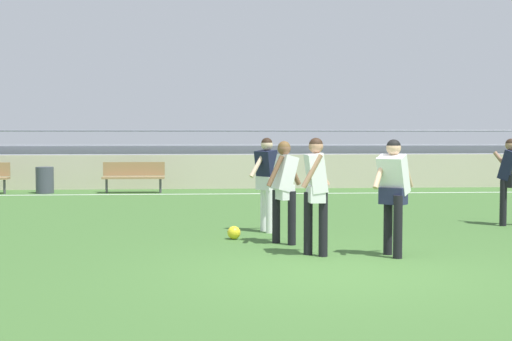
# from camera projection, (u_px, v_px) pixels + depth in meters

# --- Properties ---
(ground_plane) EXTENTS (160.00, 160.00, 0.00)m
(ground_plane) POSITION_uv_depth(u_px,v_px,m) (334.00, 272.00, 9.12)
(ground_plane) COLOR #3D662D
(field_line_sideline) EXTENTS (44.00, 0.12, 0.01)m
(field_line_sideline) POSITION_uv_depth(u_px,v_px,m) (262.00, 194.00, 20.65)
(field_line_sideline) COLOR white
(field_line_sideline) RESTS_ON ground
(sideline_wall) EXTENTS (48.00, 0.16, 1.07)m
(sideline_wall) POSITION_uv_depth(u_px,v_px,m) (257.00, 172.00, 22.59)
(sideline_wall) COLOR beige
(sideline_wall) RESTS_ON ground
(bleacher_stand) EXTENTS (23.94, 2.76, 1.86)m
(bleacher_stand) POSITION_uv_depth(u_px,v_px,m) (329.00, 162.00, 25.26)
(bleacher_stand) COLOR #9EA3AD
(bleacher_stand) RESTS_ON ground
(bench_far_right) EXTENTS (1.80, 0.40, 0.90)m
(bench_far_right) POSITION_uv_depth(u_px,v_px,m) (134.00, 174.00, 20.93)
(bench_far_right) COLOR #99754C
(bench_far_right) RESTS_ON ground
(trash_bin) EXTENTS (0.51, 0.51, 0.77)m
(trash_bin) POSITION_uv_depth(u_px,v_px,m) (45.00, 180.00, 20.78)
(trash_bin) COLOR #3D424C
(trash_bin) RESTS_ON ground
(player_dark_overlapping) EXTENTS (0.67, 0.48, 1.68)m
(player_dark_overlapping) POSITION_uv_depth(u_px,v_px,m) (267.00, 176.00, 12.67)
(player_dark_overlapping) COLOR white
(player_dark_overlapping) RESTS_ON ground
(player_white_pressing_high) EXTENTS (0.61, 0.48, 1.64)m
(player_white_pressing_high) POSITION_uv_depth(u_px,v_px,m) (284.00, 183.00, 11.33)
(player_white_pressing_high) COLOR black
(player_white_pressing_high) RESTS_ON ground
(player_white_on_ball) EXTENTS (0.48, 0.45, 1.70)m
(player_white_on_ball) POSITION_uv_depth(u_px,v_px,m) (316.00, 185.00, 10.25)
(player_white_on_ball) COLOR black
(player_white_on_ball) RESTS_ON ground
(player_white_challenging) EXTENTS (0.69, 0.53, 1.68)m
(player_white_challenging) POSITION_uv_depth(u_px,v_px,m) (393.00, 187.00, 10.18)
(player_white_challenging) COLOR black
(player_white_challenging) RESTS_ON ground
(player_dark_deep_cover) EXTENTS (0.53, 0.73, 1.66)m
(player_dark_deep_cover) POSITION_uv_depth(u_px,v_px,m) (510.00, 174.00, 13.58)
(player_dark_deep_cover) COLOR black
(player_dark_deep_cover) RESTS_ON ground
(soccer_ball) EXTENTS (0.22, 0.22, 0.22)m
(soccer_ball) POSITION_uv_depth(u_px,v_px,m) (234.00, 233.00, 11.87)
(soccer_ball) COLOR yellow
(soccer_ball) RESTS_ON ground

